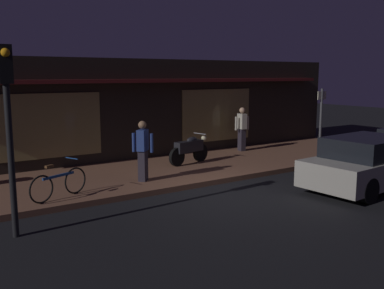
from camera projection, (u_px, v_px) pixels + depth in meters
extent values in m
plane|color=black|center=(233.00, 194.00, 11.31)|extent=(60.00, 60.00, 0.00)
cube|color=brown|center=(173.00, 170.00, 13.76)|extent=(18.00, 4.00, 0.15)
cube|color=black|center=(126.00, 109.00, 16.27)|extent=(18.00, 2.80, 3.60)
cube|color=olive|center=(51.00, 126.00, 13.40)|extent=(3.20, 0.04, 2.00)
cube|color=olive|center=(217.00, 115.00, 16.91)|extent=(3.20, 0.04, 2.00)
cube|color=#591919|center=(146.00, 81.00, 14.75)|extent=(16.20, 0.50, 0.12)
cylinder|color=black|center=(177.00, 157.00, 13.96)|extent=(0.61, 0.24, 0.60)
cylinder|color=black|center=(200.00, 153.00, 14.73)|extent=(0.61, 0.24, 0.60)
cube|color=black|center=(189.00, 146.00, 14.30)|extent=(1.13, 0.50, 0.36)
ellipsoid|color=black|center=(192.00, 140.00, 14.37)|extent=(0.48, 0.33, 0.20)
sphere|color=#F9EDB7|center=(204.00, 138.00, 14.78)|extent=(0.18, 0.18, 0.18)
cylinder|color=gray|center=(200.00, 134.00, 14.61)|extent=(0.14, 0.54, 0.03)
torus|color=black|center=(41.00, 189.00, 9.92)|extent=(0.62, 0.29, 0.66)
torus|color=black|center=(75.00, 181.00, 10.74)|extent=(0.62, 0.29, 0.66)
cube|color=#1E478C|center=(59.00, 176.00, 10.29)|extent=(0.85, 0.38, 0.06)
cube|color=brown|center=(49.00, 166.00, 10.05)|extent=(0.22, 0.15, 0.06)
cylinder|color=#1E478C|center=(72.00, 158.00, 10.58)|extent=(0.18, 0.40, 0.02)
cube|color=#28232D|center=(143.00, 166.00, 12.01)|extent=(0.34, 0.34, 0.85)
cube|color=navy|center=(143.00, 140.00, 11.90)|extent=(0.43, 0.42, 0.58)
sphere|color=#8C6647|center=(142.00, 125.00, 11.83)|extent=(0.22, 0.22, 0.22)
cylinder|color=navy|center=(152.00, 143.00, 11.85)|extent=(0.13, 0.13, 0.52)
cylinder|color=navy|center=(134.00, 142.00, 11.97)|extent=(0.13, 0.13, 0.52)
cube|color=#28232D|center=(242.00, 140.00, 16.77)|extent=(0.24, 0.31, 0.85)
cube|color=#B2AD9E|center=(242.00, 121.00, 16.66)|extent=(0.28, 0.41, 0.58)
sphere|color=tan|center=(242.00, 110.00, 16.59)|extent=(0.22, 0.22, 0.22)
cylinder|color=#B2AD9E|center=(236.00, 123.00, 16.56)|extent=(0.10, 0.10, 0.52)
cylinder|color=#B2AD9E|center=(248.00, 123.00, 16.78)|extent=(0.10, 0.10, 0.52)
cylinder|color=#47474C|center=(321.00, 121.00, 16.12)|extent=(0.09, 0.09, 2.40)
cube|color=beige|center=(322.00, 95.00, 15.97)|extent=(0.44, 0.03, 0.30)
cylinder|color=black|center=(10.00, 144.00, 8.05)|extent=(0.12, 0.12, 3.60)
cube|color=black|center=(5.00, 64.00, 7.82)|extent=(0.24, 0.24, 0.70)
sphere|color=orange|center=(5.00, 53.00, 7.68)|extent=(0.16, 0.16, 0.16)
cylinder|color=black|center=(369.00, 166.00, 13.25)|extent=(0.65, 0.27, 0.64)
cylinder|color=black|center=(314.00, 179.00, 11.62)|extent=(0.65, 0.27, 0.64)
cylinder|color=black|center=(368.00, 191.00, 10.40)|extent=(0.65, 0.27, 0.64)
cube|color=#9E998E|center=(369.00, 168.00, 11.79)|extent=(4.22, 2.05, 0.68)
cube|color=black|center=(367.00, 149.00, 11.61)|extent=(2.31, 1.75, 0.64)
cylinder|color=black|center=(373.00, 165.00, 13.41)|extent=(0.65, 0.24, 0.64)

